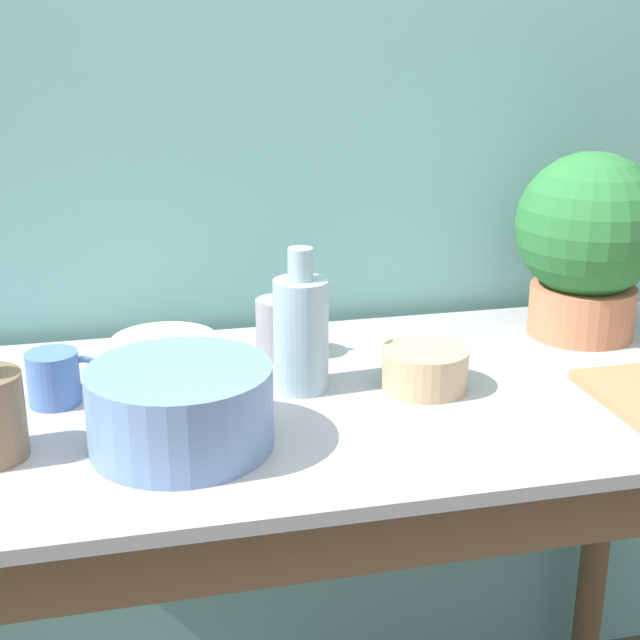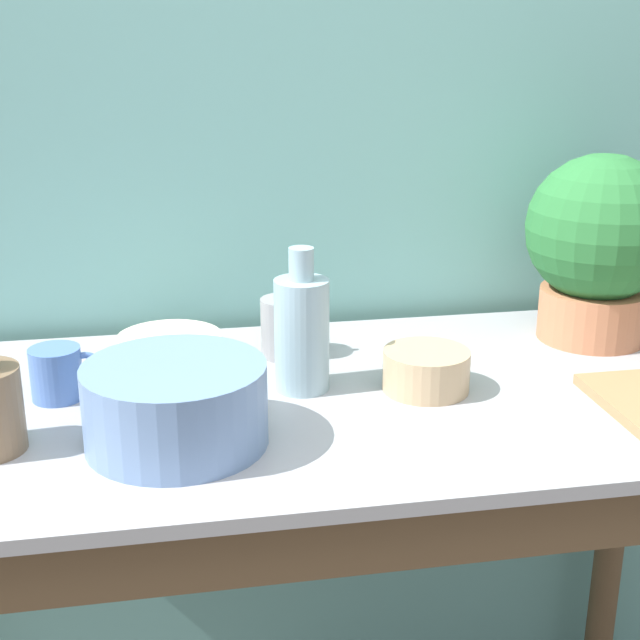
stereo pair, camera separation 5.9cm
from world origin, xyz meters
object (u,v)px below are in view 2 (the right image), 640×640
object	(u,v)px
potted_plant	(599,242)
mug_blue	(58,373)
bowl_small_tan	(426,370)
bowl_small_cream	(170,347)
bowl_wash_large	(176,405)
mug_grey	(285,327)
bottle_tall	(302,331)

from	to	relation	value
potted_plant	mug_blue	world-z (taller)	potted_plant
mug_blue	bowl_small_tan	world-z (taller)	mug_blue
mug_blue	bowl_small_cream	distance (m)	0.22
bowl_wash_large	bowl_small_cream	distance (m)	0.32
mug_grey	bowl_small_tan	world-z (taller)	mug_grey
bowl_small_tan	bottle_tall	bearing A→B (deg)	167.92
potted_plant	mug_blue	bearing A→B (deg)	-173.35
potted_plant	bottle_tall	world-z (taller)	potted_plant
mug_blue	bowl_small_tan	xyz separation A→B (m)	(0.55, -0.07, -0.01)
potted_plant	mug_grey	size ratio (longest dim) A/B	2.85
mug_grey	bowl_small_cream	size ratio (longest dim) A/B	0.66
bottle_tall	bowl_small_tan	size ratio (longest dim) A/B	1.68
bowl_small_cream	potted_plant	bearing A→B (deg)	-2.44
bottle_tall	mug_blue	world-z (taller)	bottle_tall
bowl_wash_large	bowl_small_cream	bearing A→B (deg)	90.53
mug_blue	bottle_tall	bearing A→B (deg)	-4.32
bottle_tall	bowl_small_tan	bearing A→B (deg)	-12.08
potted_plant	mug_blue	size ratio (longest dim) A/B	3.02
mug_grey	bowl_small_tan	size ratio (longest dim) A/B	0.87
mug_grey	bowl_small_cream	distance (m)	0.20
bottle_tall	mug_blue	xyz separation A→B (m)	(-0.36, 0.03, -0.05)
potted_plant	bowl_wash_large	world-z (taller)	potted_plant
bowl_wash_large	potted_plant	bearing A→B (deg)	21.42
mug_grey	mug_blue	world-z (taller)	mug_grey
bowl_wash_large	bowl_small_cream	size ratio (longest dim) A/B	1.39
bowl_small_cream	mug_blue	bearing A→B (deg)	-140.49
bottle_tall	bowl_small_cream	size ratio (longest dim) A/B	1.27
bowl_small_cream	bowl_small_tan	bearing A→B (deg)	-28.07
mug_blue	bowl_small_tan	distance (m)	0.56
bowl_wash_large	bowl_small_cream	xyz separation A→B (m)	(-0.00, 0.32, -0.04)
bowl_wash_large	bottle_tall	size ratio (longest dim) A/B	1.10
bowl_wash_large	bottle_tall	xyz separation A→B (m)	(0.20, 0.16, 0.04)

